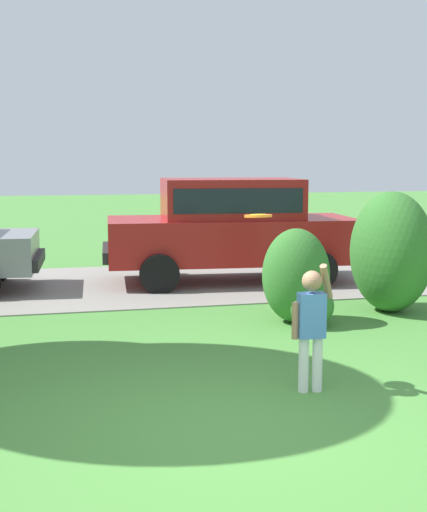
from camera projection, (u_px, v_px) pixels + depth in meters
ground_plane at (232, 432)px, 5.92m from camera, size 80.00×80.00×0.00m
driveway_strip at (132, 284)px, 12.85m from camera, size 28.00×4.40×0.02m
shrub_centre_left at (298, 280)px, 9.81m from camera, size 0.95×1.07×1.32m
shrub_centre at (391, 252)px, 10.51m from camera, size 1.19×1.39×1.81m
parked_suv at (231, 225)px, 13.00m from camera, size 4.83×2.37×1.92m
child_thrower at (311, 321)px, 6.87m from camera, size 0.46×0.25×1.29m
frisbee at (258, 216)px, 7.00m from camera, size 0.28×0.28×0.04m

